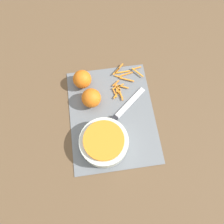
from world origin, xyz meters
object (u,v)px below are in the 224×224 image
(knife, at_px, (115,119))
(orange_right, at_px, (82,79))
(bowl_speckled, at_px, (104,142))
(orange_left, at_px, (91,98))

(knife, height_order, orange_right, orange_right)
(bowl_speckled, xyz_separation_m, knife, (0.09, -0.05, -0.03))
(orange_right, bearing_deg, bowl_speckled, -168.57)
(bowl_speckled, distance_m, orange_right, 0.27)
(orange_right, bearing_deg, knife, -148.45)
(bowl_speckled, xyz_separation_m, orange_right, (0.27, 0.05, 0.00))
(bowl_speckled, height_order, orange_right, orange_right)
(bowl_speckled, bearing_deg, knife, -29.11)
(orange_left, relative_size, orange_right, 1.02)
(bowl_speckled, bearing_deg, orange_right, 11.43)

